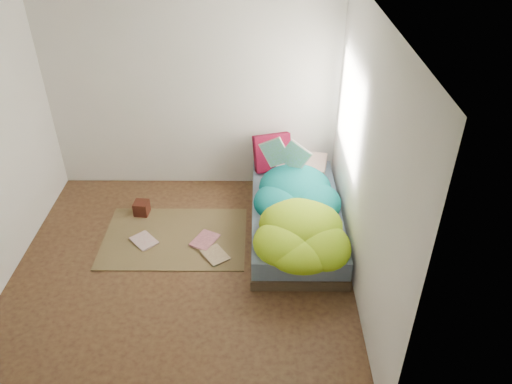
% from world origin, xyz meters
% --- Properties ---
extents(ground, '(3.50, 3.50, 0.00)m').
position_xyz_m(ground, '(0.00, 0.00, 0.00)').
color(ground, '#3E2217').
rests_on(ground, ground).
extents(room_walls, '(3.54, 3.54, 2.62)m').
position_xyz_m(room_walls, '(0.01, 0.01, 1.63)').
color(room_walls, silver).
rests_on(room_walls, ground).
extents(bed, '(1.00, 2.00, 0.34)m').
position_xyz_m(bed, '(1.22, 0.72, 0.17)').
color(bed, '#372E1E').
rests_on(bed, ground).
extents(duvet, '(0.96, 1.84, 0.34)m').
position_xyz_m(duvet, '(1.22, 0.50, 0.51)').
color(duvet, '#07666B').
rests_on(duvet, bed).
extents(rug, '(1.60, 1.10, 0.01)m').
position_xyz_m(rug, '(-0.15, 0.55, 0.01)').
color(rug, brown).
rests_on(rug, ground).
extents(pillow_floral, '(0.66, 0.48, 0.13)m').
position_xyz_m(pillow_floral, '(1.34, 1.51, 0.41)').
color(pillow_floral, beige).
rests_on(pillow_floral, bed).
extents(pillow_magenta, '(0.47, 0.26, 0.45)m').
position_xyz_m(pillow_magenta, '(0.97, 1.52, 0.57)').
color(pillow_magenta, '#4F0518').
rests_on(pillow_magenta, bed).
extents(open_book, '(0.51, 0.28, 0.30)m').
position_xyz_m(open_book, '(1.10, 1.17, 0.83)').
color(open_book, green).
rests_on(open_book, duvet).
extents(wooden_box, '(0.18, 0.18, 0.17)m').
position_xyz_m(wooden_box, '(-0.60, 1.00, 0.09)').
color(wooden_box, '#3B1A0D').
rests_on(wooden_box, rug).
extents(floor_book_a, '(0.36, 0.36, 0.02)m').
position_xyz_m(floor_book_a, '(-0.56, 0.40, 0.02)').
color(floor_book_a, beige).
rests_on(floor_book_a, rug).
extents(floor_book_b, '(0.35, 0.38, 0.03)m').
position_xyz_m(floor_book_b, '(0.10, 0.53, 0.03)').
color(floor_book_b, '#D77C86').
rests_on(floor_book_b, rug).
extents(floor_book_c, '(0.35, 0.37, 0.02)m').
position_xyz_m(floor_book_c, '(0.24, 0.17, 0.02)').
color(floor_book_c, tan).
rests_on(floor_book_c, rug).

